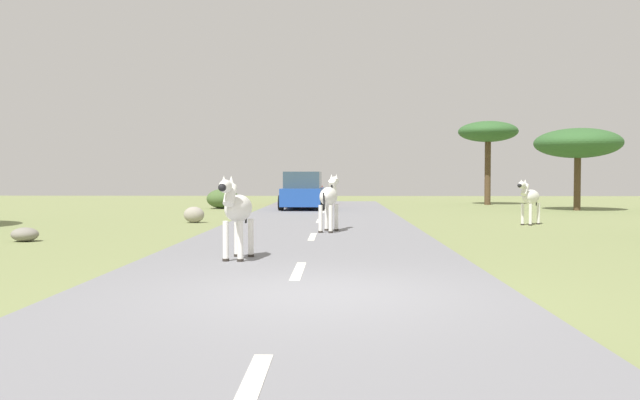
{
  "coord_description": "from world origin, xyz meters",
  "views": [
    {
      "loc": [
        0.25,
        -8.52,
        1.56
      ],
      "look_at": [
        -0.21,
        9.2,
        0.93
      ],
      "focal_mm": 37.01,
      "sensor_mm": 36.0,
      "label": 1
    }
  ],
  "objects_px": {
    "zebra_0": "(237,210)",
    "car_1": "(303,192)",
    "zebra_1": "(329,197)",
    "rock_0": "(194,215)",
    "bush_1": "(223,199)",
    "tree_1": "(488,133)",
    "car_0": "(304,189)",
    "rock_1": "(25,234)",
    "zebra_2": "(530,198)",
    "tree_0": "(578,144)"
  },
  "relations": [
    {
      "from": "car_0",
      "to": "rock_0",
      "type": "relative_size",
      "value": 6.37
    },
    {
      "from": "zebra_2",
      "to": "rock_0",
      "type": "distance_m",
      "value": 11.12
    },
    {
      "from": "rock_1",
      "to": "zebra_0",
      "type": "bearing_deg",
      "value": -33.0
    },
    {
      "from": "car_1",
      "to": "rock_0",
      "type": "bearing_deg",
      "value": -109.54
    },
    {
      "from": "zebra_0",
      "to": "car_1",
      "type": "height_order",
      "value": "car_1"
    },
    {
      "from": "zebra_0",
      "to": "car_0",
      "type": "relative_size",
      "value": 0.37
    },
    {
      "from": "bush_1",
      "to": "zebra_0",
      "type": "bearing_deg",
      "value": -79.41
    },
    {
      "from": "zebra_0",
      "to": "rock_1",
      "type": "distance_m",
      "value": 6.85
    },
    {
      "from": "tree_1",
      "to": "car_0",
      "type": "bearing_deg",
      "value": -179.09
    },
    {
      "from": "zebra_0",
      "to": "tree_1",
      "type": "bearing_deg",
      "value": -103.98
    },
    {
      "from": "zebra_1",
      "to": "bush_1",
      "type": "height_order",
      "value": "zebra_1"
    },
    {
      "from": "car_0",
      "to": "rock_1",
      "type": "distance_m",
      "value": 21.75
    },
    {
      "from": "car_0",
      "to": "bush_1",
      "type": "bearing_deg",
      "value": -127.47
    },
    {
      "from": "zebra_0",
      "to": "car_1",
      "type": "xyz_separation_m",
      "value": [
        0.24,
        18.78,
        -0.11
      ]
    },
    {
      "from": "bush_1",
      "to": "rock_0",
      "type": "bearing_deg",
      "value": -85.72
    },
    {
      "from": "rock_1",
      "to": "rock_0",
      "type": "bearing_deg",
      "value": 67.68
    },
    {
      "from": "bush_1",
      "to": "rock_1",
      "type": "distance_m",
      "value": 16.6
    },
    {
      "from": "zebra_0",
      "to": "bush_1",
      "type": "height_order",
      "value": "zebra_0"
    },
    {
      "from": "zebra_1",
      "to": "bush_1",
      "type": "xyz_separation_m",
      "value": [
        -5.38,
        13.98,
        -0.52
      ]
    },
    {
      "from": "tree_0",
      "to": "rock_1",
      "type": "height_order",
      "value": "tree_0"
    },
    {
      "from": "zebra_0",
      "to": "zebra_1",
      "type": "bearing_deg",
      "value": -96.26
    },
    {
      "from": "zebra_2",
      "to": "rock_1",
      "type": "height_order",
      "value": "zebra_2"
    },
    {
      "from": "zebra_1",
      "to": "rock_0",
      "type": "xyz_separation_m",
      "value": [
        -4.64,
        4.02,
        -0.72
      ]
    },
    {
      "from": "zebra_1",
      "to": "zebra_2",
      "type": "height_order",
      "value": "zebra_1"
    },
    {
      "from": "zebra_2",
      "to": "bush_1",
      "type": "distance_m",
      "value": 15.93
    },
    {
      "from": "tree_1",
      "to": "rock_0",
      "type": "height_order",
      "value": "tree_1"
    },
    {
      "from": "zebra_2",
      "to": "car_0",
      "type": "xyz_separation_m",
      "value": [
        -8.07,
        15.16,
        -0.03
      ]
    },
    {
      "from": "zebra_2",
      "to": "bush_1",
      "type": "bearing_deg",
      "value": -3.75
    },
    {
      "from": "car_0",
      "to": "bush_1",
      "type": "height_order",
      "value": "car_0"
    },
    {
      "from": "car_0",
      "to": "bush_1",
      "type": "relative_size",
      "value": 2.75
    },
    {
      "from": "tree_0",
      "to": "bush_1",
      "type": "xyz_separation_m",
      "value": [
        -16.7,
        1.38,
        -2.61
      ]
    },
    {
      "from": "bush_1",
      "to": "rock_0",
      "type": "xyz_separation_m",
      "value": [
        0.75,
        -9.96,
        -0.21
      ]
    },
    {
      "from": "zebra_0",
      "to": "car_1",
      "type": "relative_size",
      "value": 0.37
    },
    {
      "from": "car_1",
      "to": "rock_1",
      "type": "distance_m",
      "value": 16.22
    },
    {
      "from": "car_0",
      "to": "rock_1",
      "type": "xyz_separation_m",
      "value": [
        -5.69,
        -20.98,
        -0.68
      ]
    },
    {
      "from": "car_0",
      "to": "car_1",
      "type": "xyz_separation_m",
      "value": [
        0.25,
        -5.9,
        0.0
      ]
    },
    {
      "from": "zebra_2",
      "to": "zebra_1",
      "type": "bearing_deg",
      "value": 65.53
    },
    {
      "from": "zebra_0",
      "to": "rock_0",
      "type": "relative_size",
      "value": 2.34
    },
    {
      "from": "bush_1",
      "to": "tree_1",
      "type": "bearing_deg",
      "value": 18.48
    },
    {
      "from": "tree_1",
      "to": "tree_0",
      "type": "bearing_deg",
      "value": -65.52
    },
    {
      "from": "bush_1",
      "to": "rock_1",
      "type": "bearing_deg",
      "value": -96.68
    },
    {
      "from": "zebra_2",
      "to": "rock_1",
      "type": "distance_m",
      "value": 14.96
    },
    {
      "from": "zebra_0",
      "to": "zebra_2",
      "type": "xyz_separation_m",
      "value": [
        8.06,
        9.52,
        -0.08
      ]
    },
    {
      "from": "tree_0",
      "to": "rock_1",
      "type": "bearing_deg",
      "value": -140.97
    },
    {
      "from": "car_0",
      "to": "tree_0",
      "type": "height_order",
      "value": "tree_0"
    },
    {
      "from": "zebra_0",
      "to": "rock_1",
      "type": "bearing_deg",
      "value": -24.71
    },
    {
      "from": "car_0",
      "to": "rock_0",
      "type": "xyz_separation_m",
      "value": [
        -3.02,
        -14.46,
        -0.58
      ]
    },
    {
      "from": "zebra_0",
      "to": "rock_0",
      "type": "bearing_deg",
      "value": -65.22
    },
    {
      "from": "zebra_1",
      "to": "rock_0",
      "type": "relative_size",
      "value": 2.4
    },
    {
      "from": "zebra_0",
      "to": "car_0",
      "type": "distance_m",
      "value": 24.69
    }
  ]
}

